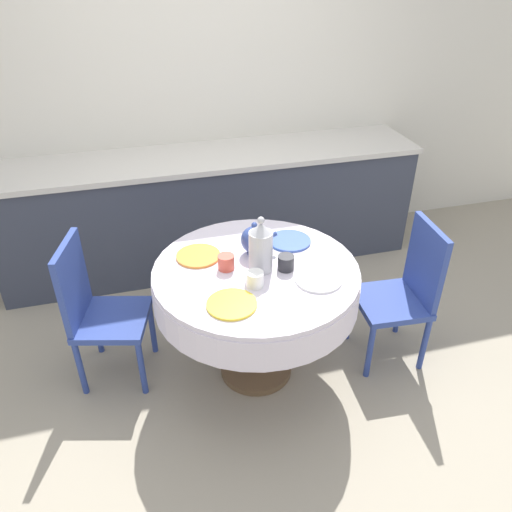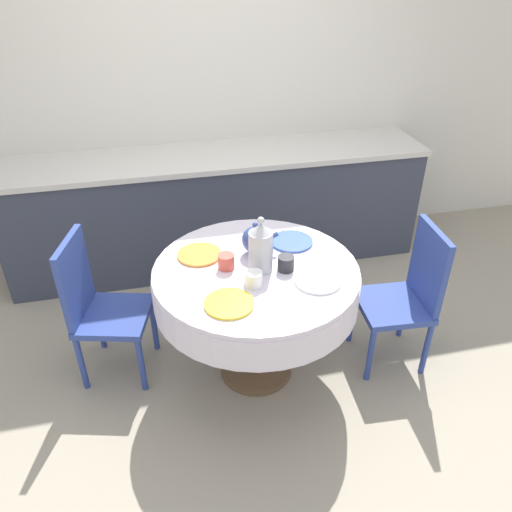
{
  "view_description": "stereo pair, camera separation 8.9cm",
  "coord_description": "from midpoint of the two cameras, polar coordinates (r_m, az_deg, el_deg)",
  "views": [
    {
      "loc": [
        -0.59,
        -2.18,
        2.28
      ],
      "look_at": [
        0.0,
        0.0,
        0.85
      ],
      "focal_mm": 35.0,
      "sensor_mm": 36.0,
      "label": 1
    },
    {
      "loc": [
        -0.51,
        -2.2,
        2.28
      ],
      "look_at": [
        0.0,
        0.0,
        0.85
      ],
      "focal_mm": 35.0,
      "sensor_mm": 36.0,
      "label": 2
    }
  ],
  "objects": [
    {
      "name": "cup_near_left",
      "position": [
        2.56,
        -1.11,
        -2.67
      ],
      "size": [
        0.09,
        0.09,
        0.08
      ],
      "primitive_type": "cylinder",
      "color": "white",
      "rests_on": "dining_table"
    },
    {
      "name": "cup_far_right",
      "position": [
        2.82,
        0.06,
        1.02
      ],
      "size": [
        0.09,
        0.09,
        0.08
      ],
      "primitive_type": "cylinder",
      "color": "#5BA39E",
      "rests_on": "dining_table"
    },
    {
      "name": "teapot",
      "position": [
        2.8,
        -1.08,
        1.86
      ],
      "size": [
        0.21,
        0.15,
        0.2
      ],
      "color": "#33478E",
      "rests_on": "dining_table"
    },
    {
      "name": "wall_back",
      "position": [
        4.03,
        -7.32,
        18.14
      ],
      "size": [
        7.0,
        0.05,
        2.6
      ],
      "color": "silver",
      "rests_on": "ground_plane"
    },
    {
      "name": "ground_plane",
      "position": [
        3.21,
        -0.82,
        -12.87
      ],
      "size": [
        12.0,
        12.0,
        0.0
      ],
      "primitive_type": "plane",
      "color": "#9E937F"
    },
    {
      "name": "dining_table",
      "position": [
        2.79,
        -0.92,
        -3.66
      ],
      "size": [
        1.14,
        1.14,
        0.77
      ],
      "color": "brown",
      "rests_on": "ground_plane"
    },
    {
      "name": "plate_far_left",
      "position": [
        2.83,
        -7.51,
        0.01
      ],
      "size": [
        0.25,
        0.25,
        0.01
      ],
      "primitive_type": "cylinder",
      "color": "orange",
      "rests_on": "dining_table"
    },
    {
      "name": "plate_near_left",
      "position": [
        2.45,
        -3.84,
        -5.53
      ],
      "size": [
        0.25,
        0.25,
        0.01
      ],
      "primitive_type": "cylinder",
      "color": "yellow",
      "rests_on": "dining_table"
    },
    {
      "name": "plate_far_right",
      "position": [
        2.96,
        3.01,
        1.74
      ],
      "size": [
        0.25,
        0.25,
        0.01
      ],
      "primitive_type": "cylinder",
      "color": "#3856AD",
      "rests_on": "dining_table"
    },
    {
      "name": "kitchen_counter",
      "position": [
        4.02,
        -5.75,
        5.35
      ],
      "size": [
        3.24,
        0.64,
        0.92
      ],
      "color": "#383D4C",
      "rests_on": "ground_plane"
    },
    {
      "name": "chair_left",
      "position": [
        3.13,
        15.87,
        -3.64
      ],
      "size": [
        0.43,
        0.43,
        0.92
      ],
      "rotation": [
        0.0,
        0.0,
        1.5
      ],
      "color": "#2D428E",
      "rests_on": "ground_plane"
    },
    {
      "name": "plate_near_right",
      "position": [
        2.64,
        6.18,
        -2.64
      ],
      "size": [
        0.25,
        0.25,
        0.01
      ],
      "primitive_type": "cylinder",
      "color": "white",
      "rests_on": "dining_table"
    },
    {
      "name": "cup_far_left",
      "position": [
        2.7,
        -4.38,
        -0.73
      ],
      "size": [
        0.09,
        0.09,
        0.08
      ],
      "primitive_type": "cylinder",
      "color": "#CC4C3D",
      "rests_on": "dining_table"
    },
    {
      "name": "chair_right",
      "position": [
        3.03,
        -18.61,
        -5.62
      ],
      "size": [
        0.49,
        0.49,
        0.92
      ],
      "rotation": [
        0.0,
        0.0,
        -1.83
      ],
      "color": "#2D428E",
      "rests_on": "ground_plane"
    },
    {
      "name": "coffee_carafe",
      "position": [
        2.63,
        -0.42,
        0.98
      ],
      "size": [
        0.13,
        0.13,
        0.32
      ],
      "color": "#B2B2B7",
      "rests_on": "dining_table"
    },
    {
      "name": "cup_near_right",
      "position": [
        2.69,
        2.49,
        -0.77
      ],
      "size": [
        0.09,
        0.09,
        0.08
      ],
      "primitive_type": "cylinder",
      "color": "#28282D",
      "rests_on": "dining_table"
    }
  ]
}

